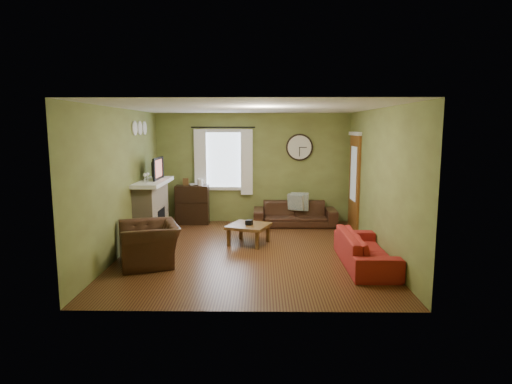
{
  "coord_description": "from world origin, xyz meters",
  "views": [
    {
      "loc": [
        0.21,
        -7.61,
        2.25
      ],
      "look_at": [
        0.1,
        0.4,
        1.05
      ],
      "focal_mm": 30.0,
      "sensor_mm": 36.0,
      "label": 1
    }
  ],
  "objects_px": {
    "armchair": "(149,244)",
    "bookshelf": "(192,205)",
    "sofa_red": "(365,250)",
    "coffee_table": "(249,234)",
    "sofa_brown": "(295,214)"
  },
  "relations": [
    {
      "from": "coffee_table",
      "to": "sofa_brown",
      "type": "bearing_deg",
      "value": 57.94
    },
    {
      "from": "sofa_brown",
      "to": "armchair",
      "type": "relative_size",
      "value": 1.81
    },
    {
      "from": "armchair",
      "to": "sofa_red",
      "type": "bearing_deg",
      "value": 68.99
    },
    {
      "from": "sofa_red",
      "to": "coffee_table",
      "type": "bearing_deg",
      "value": 56.6
    },
    {
      "from": "bookshelf",
      "to": "coffee_table",
      "type": "height_order",
      "value": "bookshelf"
    },
    {
      "from": "bookshelf",
      "to": "coffee_table",
      "type": "xyz_separation_m",
      "value": [
        1.39,
        -1.78,
        -0.26
      ]
    },
    {
      "from": "bookshelf",
      "to": "sofa_brown",
      "type": "relative_size",
      "value": 0.48
    },
    {
      "from": "coffee_table",
      "to": "armchair",
      "type": "bearing_deg",
      "value": -142.42
    },
    {
      "from": "armchair",
      "to": "bookshelf",
      "type": "bearing_deg",
      "value": 155.31
    },
    {
      "from": "sofa_red",
      "to": "armchair",
      "type": "distance_m",
      "value": 3.58
    },
    {
      "from": "bookshelf",
      "to": "coffee_table",
      "type": "bearing_deg",
      "value": -52.02
    },
    {
      "from": "bookshelf",
      "to": "sofa_red",
      "type": "bearing_deg",
      "value": -42.51
    },
    {
      "from": "sofa_brown",
      "to": "sofa_red",
      "type": "xyz_separation_m",
      "value": [
        0.94,
        -2.93,
        -0.01
      ]
    },
    {
      "from": "bookshelf",
      "to": "sofa_red",
      "type": "relative_size",
      "value": 0.5
    },
    {
      "from": "sofa_brown",
      "to": "armchair",
      "type": "bearing_deg",
      "value": -132.55
    }
  ]
}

